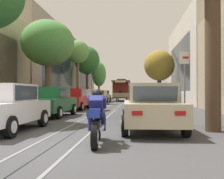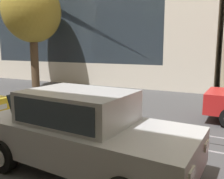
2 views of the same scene
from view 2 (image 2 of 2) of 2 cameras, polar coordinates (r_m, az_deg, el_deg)
ground_plane at (r=9.70m, az=-18.70°, el=-5.26°), size 160.00×160.00×0.00m
building_facade_right at (r=19.92m, az=-8.63°, el=13.95°), size 5.58×57.47×9.67m
parked_car_silver_fourth_left at (r=4.89m, az=-6.72°, el=-9.48°), size 2.14×4.42×1.58m
street_tree_kerb_right_second at (r=16.31m, az=-18.10°, el=16.77°), size 3.71×3.32×6.51m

